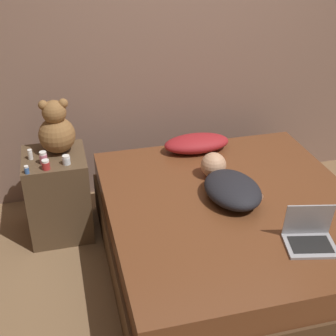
# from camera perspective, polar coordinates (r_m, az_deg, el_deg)

# --- Properties ---
(ground_plane) EXTENTS (12.00, 12.00, 0.00)m
(ground_plane) POSITION_cam_1_polar(r_m,az_deg,el_deg) (3.40, 7.53, -11.33)
(ground_plane) COLOR brown
(wall_back) EXTENTS (8.00, 0.06, 2.60)m
(wall_back) POSITION_cam_1_polar(r_m,az_deg,el_deg) (3.82, 2.21, 15.75)
(wall_back) COLOR #846656
(wall_back) RESTS_ON ground_plane
(bed) EXTENTS (1.67, 1.84, 0.51)m
(bed) POSITION_cam_1_polar(r_m,az_deg,el_deg) (3.24, 7.82, -7.91)
(bed) COLOR #4C331E
(bed) RESTS_ON ground_plane
(nightstand) EXTENTS (0.45, 0.47, 0.65)m
(nightstand) POSITION_cam_1_polar(r_m,az_deg,el_deg) (3.57, -13.21, -3.17)
(nightstand) COLOR brown
(nightstand) RESTS_ON ground_plane
(pillow) EXTENTS (0.52, 0.26, 0.13)m
(pillow) POSITION_cam_1_polar(r_m,az_deg,el_deg) (3.66, 3.51, 3.03)
(pillow) COLOR maroon
(pillow) RESTS_ON bed
(person_lying) EXTENTS (0.38, 0.65, 0.18)m
(person_lying) POSITION_cam_1_polar(r_m,az_deg,el_deg) (3.11, 7.46, -2.01)
(person_lying) COLOR black
(person_lying) RESTS_ON bed
(laptop) EXTENTS (0.32, 0.28, 0.23)m
(laptop) POSITION_cam_1_polar(r_m,az_deg,el_deg) (2.80, 16.87, -7.90)
(laptop) COLOR #9E9EA3
(laptop) RESTS_ON bed
(teddy_bear) EXTENTS (0.26, 0.26, 0.40)m
(teddy_bear) POSITION_cam_1_polar(r_m,az_deg,el_deg) (3.40, -13.45, 4.58)
(teddy_bear) COLOR brown
(teddy_bear) RESTS_ON nightstand
(bottle_white) EXTENTS (0.03, 0.03, 0.07)m
(bottle_white) POSITION_cam_1_polar(r_m,az_deg,el_deg) (3.40, -16.45, 1.58)
(bottle_white) COLOR white
(bottle_white) RESTS_ON nightstand
(bottle_red) EXTENTS (0.05, 0.05, 0.07)m
(bottle_red) POSITION_cam_1_polar(r_m,az_deg,el_deg) (3.24, -14.68, 0.38)
(bottle_red) COLOR #B72D2D
(bottle_red) RESTS_ON nightstand
(bottle_pink) EXTENTS (0.05, 0.05, 0.09)m
(bottle_pink) POSITION_cam_1_polar(r_m,az_deg,el_deg) (3.31, -14.95, 1.20)
(bottle_pink) COLOR pink
(bottle_pink) RESTS_ON nightstand
(bottle_blue) EXTENTS (0.03, 0.03, 0.06)m
(bottle_blue) POSITION_cam_1_polar(r_m,az_deg,el_deg) (3.23, -16.86, -0.21)
(bottle_blue) COLOR #3866B2
(bottle_blue) RESTS_ON nightstand
(bottle_clear) EXTENTS (0.05, 0.05, 0.06)m
(bottle_clear) POSITION_cam_1_polar(r_m,az_deg,el_deg) (3.27, -12.30, 0.97)
(bottle_clear) COLOR silver
(bottle_clear) RESTS_ON nightstand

